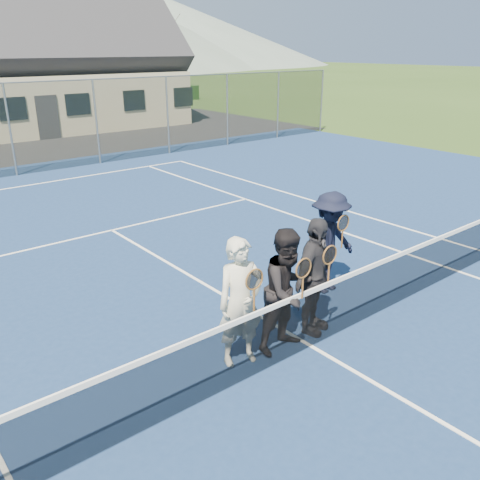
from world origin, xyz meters
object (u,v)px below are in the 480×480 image
(tennis_net, at_px, (313,315))
(player_c, at_px, (314,277))
(player_d, at_px, (329,243))
(player_b, at_px, (288,290))
(player_a, at_px, (241,302))
(clubhouse, at_px, (21,48))

(tennis_net, relative_size, player_c, 6.49)
(player_c, bearing_deg, player_d, 32.57)
(player_b, xyz_separation_m, player_c, (0.61, 0.08, 0.00))
(tennis_net, height_order, player_a, player_a)
(tennis_net, xyz_separation_m, player_b, (-0.28, 0.23, 0.38))
(player_d, bearing_deg, clubhouse, 83.90)
(player_c, xyz_separation_m, player_d, (1.22, 0.78, -0.00))
(player_b, bearing_deg, tennis_net, -39.48)
(player_a, bearing_deg, player_d, 15.63)
(tennis_net, bearing_deg, clubhouse, 80.54)
(tennis_net, bearing_deg, player_d, 35.20)
(player_d, bearing_deg, player_c, -147.43)
(player_a, xyz_separation_m, player_b, (0.73, -0.15, -0.00))
(player_c, bearing_deg, clubhouse, 81.19)
(tennis_net, height_order, player_c, player_c)
(tennis_net, relative_size, player_d, 6.49)
(player_a, distance_m, player_b, 0.74)
(player_a, bearing_deg, player_c, -2.72)
(tennis_net, relative_size, player_b, 6.49)
(player_b, bearing_deg, player_c, 7.79)
(player_a, xyz_separation_m, player_d, (2.56, 0.72, -0.00))
(tennis_net, height_order, clubhouse, clubhouse)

